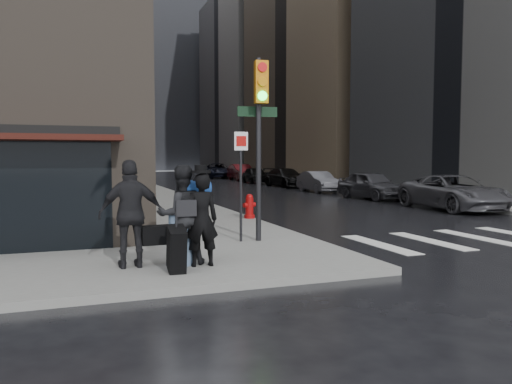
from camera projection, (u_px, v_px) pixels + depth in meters
The scene contains 18 objects.
ground at pixel (265, 262), 10.65m from camera, with size 140.00×140.00×0.00m, color black.
sidewalk_left at pixel (131, 187), 35.96m from camera, with size 4.00×50.00×0.15m, color slate.
sidewalk_right at pixel (301, 184), 40.56m from camera, with size 3.00×50.00×0.15m, color slate.
crosswalk at pixel (499, 236), 14.14m from camera, with size 8.50×3.00×0.01m.
bldg_right_far at pixel (289, 87), 73.02m from camera, with size 22.00×20.00×25.00m, color slate.
bldg_distant at pixel (134, 76), 84.71m from camera, with size 40.00×12.00×32.00m, color slate.
man_overcoat at pixel (196, 224), 9.40m from camera, with size 1.06×0.97×1.97m.
man_jeans at pixel (181, 215), 9.65m from camera, with size 1.39×0.78×1.93m.
man_greycoat at pixel (131, 214), 9.37m from camera, with size 1.20×0.51×2.04m.
traffic_light at pixel (258, 124), 12.17m from camera, with size 1.12×0.54×4.51m.
fire_hydrant at pixel (249, 207), 17.05m from camera, with size 0.48×0.37×0.83m.
parked_car_0 at pixel (453, 192), 21.22m from camera, with size 2.47×5.35×1.49m, color #4A4A4F.
parked_car_1 at pixel (371, 185), 26.58m from camera, with size 1.79×4.44×1.51m, color #3A3A3F.
parked_car_2 at pixel (318, 182), 31.98m from camera, with size 1.40×4.03×1.33m, color #4F4F54.
parked_car_3 at pixel (286, 178), 37.53m from camera, with size 1.97×4.84×1.41m, color black.
parked_car_4 at pixel (256, 175), 42.87m from camera, with size 1.65×4.11×1.40m, color black.
parked_car_5 at pixel (241, 172), 48.53m from camera, with size 1.65×4.73×1.56m, color #430D10.
parked_car_6 at pixel (218, 171), 53.74m from camera, with size 2.60×5.63×1.56m, color black.
Camera 1 is at (-3.78, -9.82, 2.24)m, focal length 35.00 mm.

